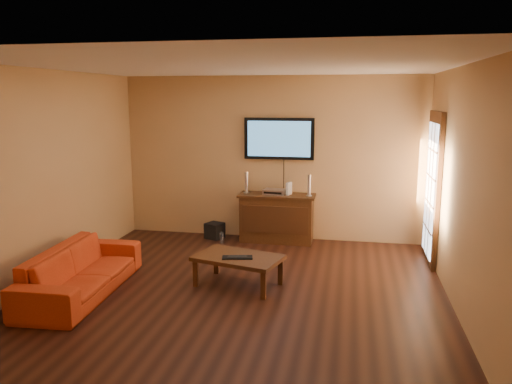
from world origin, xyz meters
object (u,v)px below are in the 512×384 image
(sofa, at_px, (81,263))
(bottle, at_px, (222,238))
(keyboard, at_px, (237,257))
(speaker_left, at_px, (246,183))
(speaker_right, at_px, (309,186))
(game_console, at_px, (289,189))
(coffee_table, at_px, (238,260))
(av_receiver, at_px, (275,192))
(subwoofer, at_px, (215,231))
(media_console, at_px, (277,218))
(television, at_px, (279,139))

(sofa, height_order, bottle, sofa)
(bottle, xyz_separation_m, keyboard, (0.70, -1.86, 0.31))
(keyboard, bearing_deg, sofa, -163.68)
(speaker_left, distance_m, speaker_right, 1.04)
(game_console, bearing_deg, speaker_left, -162.62)
(speaker_left, distance_m, keyboard, 2.25)
(coffee_table, relative_size, av_receiver, 3.39)
(keyboard, bearing_deg, bottle, 110.59)
(keyboard, bearing_deg, av_receiver, 86.48)
(coffee_table, relative_size, bottle, 6.14)
(speaker_left, height_order, speaker_right, speaker_left)
(coffee_table, height_order, av_receiver, av_receiver)
(coffee_table, xyz_separation_m, bottle, (-0.69, 1.77, -0.25))
(av_receiver, height_order, subwoofer, av_receiver)
(media_console, height_order, coffee_table, media_console)
(speaker_right, relative_size, subwoofer, 1.31)
(av_receiver, relative_size, game_console, 1.71)
(coffee_table, bearing_deg, keyboard, -83.81)
(av_receiver, bearing_deg, television, 85.38)
(av_receiver, bearing_deg, bottle, -152.17)
(coffee_table, relative_size, subwoofer, 4.54)
(media_console, bearing_deg, keyboard, -94.60)
(media_console, xyz_separation_m, coffee_table, (-0.18, -2.05, -0.06))
(media_console, relative_size, bottle, 6.43)
(sofa, bearing_deg, bottle, -28.01)
(av_receiver, bearing_deg, media_console, -24.70)
(speaker_left, relative_size, bottle, 1.81)
(coffee_table, xyz_separation_m, keyboard, (0.01, -0.08, 0.06))
(media_console, xyz_separation_m, speaker_left, (-0.51, 0.03, 0.55))
(speaker_right, bearing_deg, media_console, 176.64)
(media_console, bearing_deg, speaker_left, 176.76)
(coffee_table, bearing_deg, television, 85.41)
(speaker_right, bearing_deg, keyboard, -108.39)
(television, bearing_deg, sofa, -124.78)
(speaker_left, xyz_separation_m, av_receiver, (0.47, -0.00, -0.12))
(sofa, relative_size, av_receiver, 5.60)
(sofa, height_order, speaker_left, speaker_left)
(speaker_left, bearing_deg, keyboard, -81.00)
(television, bearing_deg, subwoofer, -168.91)
(television, bearing_deg, game_console, -43.68)
(coffee_table, xyz_separation_m, game_console, (0.38, 2.06, 0.56))
(game_console, height_order, bottle, game_console)
(speaker_right, bearing_deg, speaker_left, 176.70)
(coffee_table, height_order, speaker_right, speaker_right)
(television, bearing_deg, av_receiver, -102.64)
(television, relative_size, sofa, 0.59)
(coffee_table, height_order, subwoofer, coffee_table)
(speaker_left, distance_m, game_console, 0.71)
(speaker_right, height_order, keyboard, speaker_right)
(media_console, height_order, game_console, game_console)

